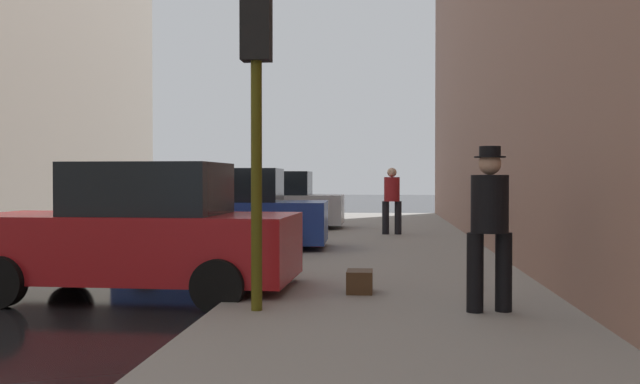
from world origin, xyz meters
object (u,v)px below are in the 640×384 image
at_px(traffic_light, 256,70).
at_px(duffel_bag, 360,282).
at_px(fire_hydrant, 316,230).
at_px(pedestrian_in_red_jacket, 392,197).
at_px(parked_red_hatchback, 139,234).
at_px(parked_blue_sedan, 227,214).
at_px(pedestrian_with_fedora, 490,220).
at_px(parked_silver_sedan, 273,204).

relative_size(traffic_light, duffel_bag, 8.18).
relative_size(fire_hydrant, pedestrian_in_red_jacket, 0.41).
xyz_separation_m(parked_red_hatchback, fire_hydrant, (1.80, 5.70, -0.35)).
bearing_deg(parked_blue_sedan, pedestrian_in_red_jacket, 48.23).
distance_m(parked_blue_sedan, pedestrian_with_fedora, 8.04).
xyz_separation_m(parked_blue_sedan, pedestrian_with_fedora, (4.36, -6.75, 0.29)).
distance_m(fire_hydrant, pedestrian_in_red_jacket, 3.91).
distance_m(parked_silver_sedan, fire_hydrant, 5.98).
bearing_deg(fire_hydrant, parked_silver_sedan, 107.57).
bearing_deg(traffic_light, parked_silver_sedan, 98.16).
distance_m(parked_silver_sedan, duffel_bag, 12.02).
distance_m(fire_hydrant, pedestrian_with_fedora, 7.58).
bearing_deg(pedestrian_in_red_jacket, parked_blue_sedan, -131.77).
distance_m(parked_red_hatchback, duffel_bag, 2.99).
height_order(traffic_light, pedestrian_with_fedora, traffic_light).
xyz_separation_m(parked_blue_sedan, duffel_bag, (2.93, -5.59, -0.56)).
distance_m(parked_blue_sedan, pedestrian_in_red_jacket, 5.17).
relative_size(parked_red_hatchback, duffel_bag, 9.68).
xyz_separation_m(parked_red_hatchback, traffic_light, (1.85, -1.53, 1.91)).
relative_size(parked_red_hatchback, pedestrian_with_fedora, 2.40).
bearing_deg(pedestrian_in_red_jacket, traffic_light, -98.41).
height_order(parked_silver_sedan, traffic_light, traffic_light).
height_order(pedestrian_with_fedora, duffel_bag, pedestrian_with_fedora).
height_order(parked_red_hatchback, pedestrian_with_fedora, pedestrian_with_fedora).
bearing_deg(parked_silver_sedan, fire_hydrant, -72.43).
bearing_deg(duffel_bag, parked_red_hatchback, 175.20).
bearing_deg(duffel_bag, fire_hydrant, 100.70).
xyz_separation_m(parked_silver_sedan, fire_hydrant, (1.80, -5.70, -0.35)).
relative_size(parked_blue_sedan, parked_silver_sedan, 1.01).
relative_size(fire_hydrant, duffel_bag, 1.60).
bearing_deg(traffic_light, pedestrian_in_red_jacket, 81.59).
bearing_deg(pedestrian_with_fedora, parked_red_hatchback, 162.15).
bearing_deg(parked_blue_sedan, parked_silver_sedan, 90.00).
relative_size(parked_silver_sedan, traffic_light, 1.17).
distance_m(traffic_light, duffel_bag, 2.98).
relative_size(parked_silver_sedan, fire_hydrant, 5.99).
bearing_deg(pedestrian_with_fedora, duffel_bag, 141.02).
xyz_separation_m(parked_red_hatchback, parked_blue_sedan, (-0.00, 5.35, 0.00)).
distance_m(traffic_light, pedestrian_with_fedora, 2.99).
bearing_deg(parked_silver_sedan, pedestrian_in_red_jacket, -32.62).
xyz_separation_m(pedestrian_with_fedora, pedestrian_in_red_jacket, (-0.92, 10.60, -0.03)).
bearing_deg(parked_silver_sedan, parked_blue_sedan, -90.00).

